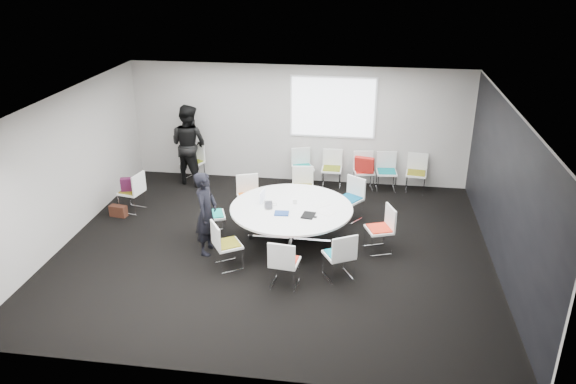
# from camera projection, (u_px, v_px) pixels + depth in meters

# --- Properties ---
(room_shell) EXTENTS (8.08, 7.08, 2.88)m
(room_shell) POSITION_uv_depth(u_px,v_px,m) (279.00, 180.00, 10.04)
(room_shell) COLOR black
(room_shell) RESTS_ON ground
(conference_table) EXTENTS (2.32, 2.32, 0.73)m
(conference_table) POSITION_uv_depth(u_px,v_px,m) (291.00, 216.00, 10.64)
(conference_table) COLOR silver
(conference_table) RESTS_ON ground
(projection_screen) EXTENTS (1.90, 0.03, 1.35)m
(projection_screen) POSITION_uv_depth(u_px,v_px,m) (333.00, 108.00, 12.91)
(projection_screen) COLOR white
(projection_screen) RESTS_ON room_shell
(chair_ring_a) EXTENTS (0.58, 0.59, 0.88)m
(chair_ring_a) POSITION_uv_depth(u_px,v_px,m) (379.00, 237.00, 10.42)
(chair_ring_a) COLOR silver
(chair_ring_a) RESTS_ON ground
(chair_ring_b) EXTENTS (0.63, 0.63, 0.88)m
(chair_ring_b) POSITION_uv_depth(u_px,v_px,m) (350.00, 206.00, 11.68)
(chair_ring_b) COLOR silver
(chair_ring_b) RESTS_ON ground
(chair_ring_c) EXTENTS (0.51, 0.50, 0.88)m
(chair_ring_c) POSITION_uv_depth(u_px,v_px,m) (303.00, 195.00, 12.22)
(chair_ring_c) COLOR silver
(chair_ring_c) RESTS_ON ground
(chair_ring_d) EXTENTS (0.59, 0.58, 0.88)m
(chair_ring_d) POSITION_uv_depth(u_px,v_px,m) (249.00, 204.00, 11.78)
(chair_ring_d) COLOR silver
(chair_ring_d) RESTS_ON ground
(chair_ring_e) EXTENTS (0.58, 0.59, 0.88)m
(chair_ring_e) POSITION_uv_depth(u_px,v_px,m) (213.00, 223.00, 10.98)
(chair_ring_e) COLOR silver
(chair_ring_e) RESTS_ON ground
(chair_ring_f) EXTENTS (0.63, 0.63, 0.88)m
(chair_ring_f) POSITION_uv_depth(u_px,v_px,m) (227.00, 253.00, 9.88)
(chair_ring_f) COLOR silver
(chair_ring_f) RESTS_ON ground
(chair_ring_g) EXTENTS (0.51, 0.50, 0.88)m
(chair_ring_g) POSITION_uv_depth(u_px,v_px,m) (284.00, 271.00, 9.33)
(chair_ring_g) COLOR silver
(chair_ring_g) RESTS_ON ground
(chair_ring_h) EXTENTS (0.62, 0.61, 0.88)m
(chair_ring_h) POSITION_uv_depth(u_px,v_px,m) (339.00, 264.00, 9.55)
(chair_ring_h) COLOR silver
(chair_ring_h) RESTS_ON ground
(chair_back_a) EXTENTS (0.59, 0.59, 0.88)m
(chair_back_a) POSITION_uv_depth(u_px,v_px,m) (303.00, 174.00, 13.35)
(chair_back_a) COLOR silver
(chair_back_a) RESTS_ON ground
(chair_back_b) EXTENTS (0.46, 0.45, 0.88)m
(chair_back_b) POSITION_uv_depth(u_px,v_px,m) (331.00, 176.00, 13.27)
(chair_back_b) COLOR silver
(chair_back_b) RESTS_ON ground
(chair_back_c) EXTENTS (0.53, 0.52, 0.88)m
(chair_back_c) POSITION_uv_depth(u_px,v_px,m) (363.00, 178.00, 13.14)
(chair_back_c) COLOR silver
(chair_back_c) RESTS_ON ground
(chair_back_d) EXTENTS (0.50, 0.48, 0.88)m
(chair_back_d) POSITION_uv_depth(u_px,v_px,m) (386.00, 179.00, 13.10)
(chair_back_d) COLOR silver
(chair_back_d) RESTS_ON ground
(chair_back_e) EXTENTS (0.51, 0.50, 0.88)m
(chair_back_e) POSITION_uv_depth(u_px,v_px,m) (416.00, 180.00, 13.01)
(chair_back_e) COLOR silver
(chair_back_e) RESTS_ON ground
(chair_spare_left) EXTENTS (0.53, 0.54, 0.88)m
(chair_spare_left) POSITION_uv_depth(u_px,v_px,m) (133.00, 199.00, 12.03)
(chair_spare_left) COLOR silver
(chair_spare_left) RESTS_ON ground
(chair_person_back) EXTENTS (0.60, 0.59, 0.88)m
(chair_person_back) POSITION_uv_depth(u_px,v_px,m) (193.00, 169.00, 13.67)
(chair_person_back) COLOR silver
(chair_person_back) RESTS_ON ground
(person_main) EXTENTS (0.43, 0.61, 1.58)m
(person_main) POSITION_uv_depth(u_px,v_px,m) (206.00, 213.00, 10.18)
(person_main) COLOR black
(person_main) RESTS_ON ground
(person_back) EXTENTS (1.13, 1.02, 1.92)m
(person_back) POSITION_uv_depth(u_px,v_px,m) (189.00, 144.00, 13.25)
(person_back) COLOR black
(person_back) RESTS_ON ground
(laptop) EXTENTS (0.30, 0.40, 0.03)m
(laptop) POSITION_uv_depth(u_px,v_px,m) (271.00, 205.00, 10.62)
(laptop) COLOR #333338
(laptop) RESTS_ON conference_table
(laptop_lid) EXTENTS (0.05, 0.30, 0.22)m
(laptop_lid) POSITION_uv_depth(u_px,v_px,m) (263.00, 196.00, 10.73)
(laptop_lid) COLOR silver
(laptop_lid) RESTS_ON conference_table
(notebook_black) EXTENTS (0.26, 0.33, 0.02)m
(notebook_black) POSITION_uv_depth(u_px,v_px,m) (308.00, 215.00, 10.22)
(notebook_black) COLOR black
(notebook_black) RESTS_ON conference_table
(tablet_folio) EXTENTS (0.27, 0.22, 0.03)m
(tablet_folio) POSITION_uv_depth(u_px,v_px,m) (282.00, 213.00, 10.29)
(tablet_folio) COLOR navy
(tablet_folio) RESTS_ON conference_table
(papers_right) EXTENTS (0.36, 0.36, 0.00)m
(papers_right) POSITION_uv_depth(u_px,v_px,m) (321.00, 205.00, 10.67)
(papers_right) COLOR white
(papers_right) RESTS_ON conference_table
(papers_front) EXTENTS (0.36, 0.32, 0.00)m
(papers_front) POSITION_uv_depth(u_px,v_px,m) (325.00, 212.00, 10.35)
(papers_front) COLOR white
(papers_front) RESTS_ON conference_table
(cup) EXTENTS (0.08, 0.08, 0.09)m
(cup) POSITION_uv_depth(u_px,v_px,m) (295.00, 201.00, 10.70)
(cup) COLOR white
(cup) RESTS_ON conference_table
(phone) EXTENTS (0.15, 0.09, 0.01)m
(phone) POSITION_uv_depth(u_px,v_px,m) (313.00, 217.00, 10.17)
(phone) COLOR black
(phone) RESTS_ON conference_table
(maroon_bag) EXTENTS (0.42, 0.25, 0.28)m
(maroon_bag) POSITION_uv_depth(u_px,v_px,m) (130.00, 184.00, 11.89)
(maroon_bag) COLOR #44122F
(maroon_bag) RESTS_ON chair_spare_left
(brown_bag) EXTENTS (0.38, 0.21, 0.24)m
(brown_bag) POSITION_uv_depth(u_px,v_px,m) (118.00, 211.00, 11.84)
(brown_bag) COLOR #3A1C12
(brown_bag) RESTS_ON ground
(red_jacket) EXTENTS (0.46, 0.26, 0.36)m
(red_jacket) POSITION_uv_depth(u_px,v_px,m) (364.00, 164.00, 12.77)
(red_jacket) COLOR #AF1A15
(red_jacket) RESTS_ON chair_back_c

